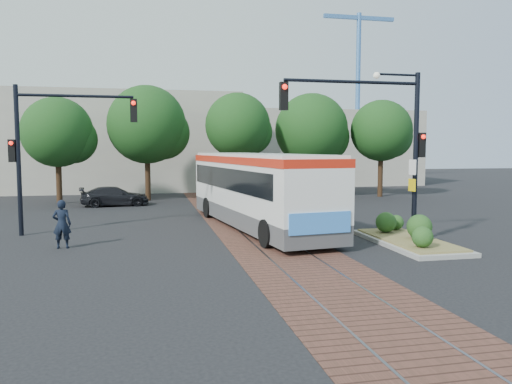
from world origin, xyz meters
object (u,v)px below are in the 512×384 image
parked_car (115,196)px  officer (62,224)px  city_bus (256,187)px  traffic_island (408,235)px  signal_pole_main (385,130)px  signal_pole_left (48,139)px

parked_car → officer: bearing=170.1°
city_bus → traffic_island: city_bus is taller
officer → parked_car: bearing=-92.9°
signal_pole_main → signal_pole_left: (-12.23, 4.80, -0.29)m
signal_pole_main → officer: signal_pole_main is taller
traffic_island → signal_pole_main: bearing=174.6°
signal_pole_main → officer: bearing=171.4°
city_bus → parked_car: size_ratio=3.06×
city_bus → officer: city_bus is taller
traffic_island → officer: size_ratio=3.04×
signal_pole_main → officer: 11.90m
officer → city_bus: bearing=-156.6°
city_bus → parked_car: bearing=116.1°
signal_pole_left → officer: (0.92, -3.10, -3.01)m
city_bus → signal_pole_main: signal_pole_main is taller
city_bus → officer: bearing=-165.6°
signal_pole_left → parked_car: (1.88, 9.96, -3.27)m
officer → signal_pole_left: bearing=-72.1°
signal_pole_main → parked_car: (-10.35, 14.76, -3.57)m
signal_pole_left → officer: signal_pole_left is taller
signal_pole_left → city_bus: bearing=0.0°
city_bus → parked_car: (-6.66, 9.96, -1.23)m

